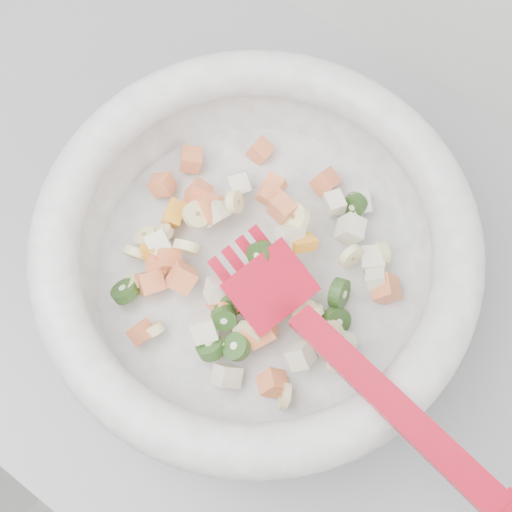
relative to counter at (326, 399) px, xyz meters
The scene contains 2 objects.
counter is the anchor object (origin of this frame).
mixing_bowl 0.53m from the counter, behind, with size 0.48×0.40×0.15m.
Camera 1 is at (-0.01, 1.26, 1.50)m, focal length 45.00 mm.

